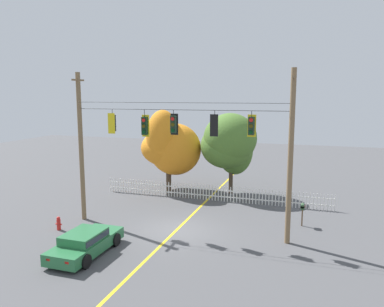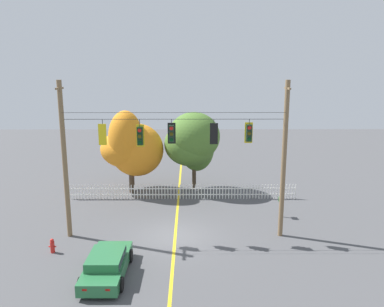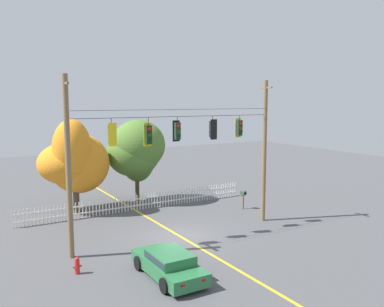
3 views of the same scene
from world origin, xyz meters
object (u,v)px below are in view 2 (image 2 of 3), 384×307
(traffic_signal_southbound_primary, at_px, (249,133))
(traffic_signal_northbound_secondary, at_px, (172,134))
(roadside_mailbox, at_px, (280,201))
(fire_hydrant, at_px, (52,246))
(autumn_maple_near_fence, at_px, (132,147))
(traffic_signal_westbound_side, at_px, (214,133))
(traffic_signal_northbound_primary, at_px, (103,134))
(traffic_signal_eastbound_side, at_px, (140,136))
(autumn_maple_mid, at_px, (193,141))
(parked_car, at_px, (107,264))

(traffic_signal_southbound_primary, bearing_deg, traffic_signal_northbound_secondary, 180.00)
(traffic_signal_northbound_secondary, bearing_deg, roadside_mailbox, 22.63)
(traffic_signal_southbound_primary, height_order, fire_hydrant, traffic_signal_southbound_primary)
(autumn_maple_near_fence, xyz_separation_m, fire_hydrant, (-2.72, -10.32, -3.13))
(traffic_signal_westbound_side, xyz_separation_m, traffic_signal_southbound_primary, (1.91, 0.02, 0.01))
(traffic_signal_westbound_side, relative_size, traffic_signal_southbound_primary, 1.02)
(traffic_signal_westbound_side, bearing_deg, traffic_signal_northbound_primary, -180.00)
(autumn_maple_near_fence, bearing_deg, traffic_signal_northbound_secondary, -67.33)
(traffic_signal_eastbound_side, relative_size, fire_hydrant, 1.97)
(autumn_maple_mid, distance_m, roadside_mailbox, 8.50)
(traffic_signal_southbound_primary, bearing_deg, autumn_maple_mid, 108.97)
(traffic_signal_northbound_secondary, relative_size, autumn_maple_mid, 0.22)
(roadside_mailbox, bearing_deg, autumn_maple_near_fence, 152.20)
(traffic_signal_northbound_secondary, xyz_separation_m, parked_car, (-2.84, -4.41, -5.34))
(traffic_signal_southbound_primary, distance_m, fire_hydrant, 11.97)
(traffic_signal_eastbound_side, relative_size, autumn_maple_near_fence, 0.24)
(traffic_signal_southbound_primary, bearing_deg, traffic_signal_northbound_primary, -179.87)
(traffic_signal_northbound_primary, xyz_separation_m, fire_hydrant, (-2.46, -2.04, -5.54))
(traffic_signal_eastbound_side, relative_size, traffic_signal_westbound_side, 1.13)
(traffic_signal_southbound_primary, distance_m, autumn_maple_mid, 9.33)
(traffic_signal_southbound_primary, bearing_deg, roadside_mailbox, 47.36)
(traffic_signal_northbound_secondary, distance_m, autumn_maple_near_fence, 9.28)
(autumn_maple_near_fence, bearing_deg, fire_hydrant, -104.77)
(traffic_signal_northbound_primary, height_order, traffic_signal_westbound_side, same)
(traffic_signal_southbound_primary, distance_m, roadside_mailbox, 6.24)
(traffic_signal_eastbound_side, relative_size, traffic_signal_northbound_secondary, 1.12)
(autumn_maple_mid, height_order, fire_hydrant, autumn_maple_mid)
(autumn_maple_near_fence, xyz_separation_m, roadside_mailbox, (10.28, -5.42, -2.43))
(traffic_signal_westbound_side, relative_size, roadside_mailbox, 1.02)
(traffic_signal_northbound_secondary, height_order, parked_car, traffic_signal_northbound_secondary)
(traffic_signal_northbound_primary, xyz_separation_m, roadside_mailbox, (10.54, 2.86, -4.85))
(traffic_signal_eastbound_side, bearing_deg, traffic_signal_northbound_secondary, -0.02)
(autumn_maple_near_fence, bearing_deg, traffic_signal_eastbound_side, -78.11)
(traffic_signal_southbound_primary, bearing_deg, fire_hydrant, -168.81)
(traffic_signal_northbound_secondary, xyz_separation_m, traffic_signal_southbound_primary, (4.21, -0.00, 0.03))
(traffic_signal_eastbound_side, xyz_separation_m, roadside_mailbox, (8.54, 2.84, -4.74))
(parked_car, height_order, roadside_mailbox, roadside_mailbox)
(traffic_signal_northbound_primary, relative_size, traffic_signal_westbound_side, 1.03)
(traffic_signal_westbound_side, distance_m, fire_hydrant, 10.34)
(roadside_mailbox, bearing_deg, fire_hydrant, -159.35)
(traffic_signal_northbound_secondary, xyz_separation_m, roadside_mailbox, (6.83, 2.85, -4.87))
(parked_car, height_order, fire_hydrant, parked_car)
(autumn_maple_mid, bearing_deg, traffic_signal_northbound_secondary, -98.25)
(autumn_maple_mid, height_order, roadside_mailbox, autumn_maple_mid)
(fire_hydrant, bearing_deg, parked_car, -35.24)
(traffic_signal_southbound_primary, relative_size, autumn_maple_near_fence, 0.21)
(autumn_maple_mid, distance_m, fire_hydrant, 13.45)
(traffic_signal_westbound_side, height_order, autumn_maple_near_fence, traffic_signal_westbound_side)
(traffic_signal_eastbound_side, height_order, autumn_maple_mid, traffic_signal_eastbound_side)
(traffic_signal_northbound_secondary, bearing_deg, traffic_signal_northbound_primary, -179.71)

